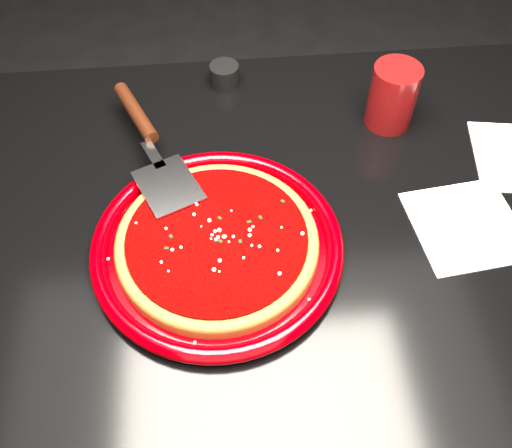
{
  "coord_description": "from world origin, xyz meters",
  "views": [
    {
      "loc": [
        -0.09,
        -0.54,
        1.45
      ],
      "look_at": [
        -0.04,
        -0.03,
        0.77
      ],
      "focal_mm": 40.0,
      "sensor_mm": 36.0,
      "label": 1
    }
  ],
  "objects": [
    {
      "name": "floor",
      "position": [
        0.0,
        0.0,
        -0.01
      ],
      "size": [
        4.0,
        4.0,
        0.01
      ],
      "primitive_type": "cube",
      "color": "black",
      "rests_on": "ground"
    },
    {
      "name": "table",
      "position": [
        0.0,
        0.0,
        0.38
      ],
      "size": [
        1.2,
        0.8,
        0.75
      ],
      "primitive_type": "cube",
      "color": "black",
      "rests_on": "floor"
    },
    {
      "name": "plate",
      "position": [
        -0.1,
        -0.06,
        0.76
      ],
      "size": [
        0.45,
        0.45,
        0.03
      ],
      "primitive_type": "cylinder",
      "rotation": [
        0.0,
        0.0,
        -0.24
      ],
      "color": "#760003",
      "rests_on": "table"
    },
    {
      "name": "pizza_crust",
      "position": [
        -0.1,
        -0.06,
        0.77
      ],
      "size": [
        0.36,
        0.36,
        0.01
      ],
      "primitive_type": "cylinder",
      "rotation": [
        0.0,
        0.0,
        -0.24
      ],
      "color": "brown",
      "rests_on": "plate"
    },
    {
      "name": "pizza_crust_rim",
      "position": [
        -0.1,
        -0.06,
        0.78
      ],
      "size": [
        0.36,
        0.36,
        0.02
      ],
      "primitive_type": "torus",
      "rotation": [
        0.0,
        0.0,
        -0.24
      ],
      "color": "brown",
      "rests_on": "plate"
    },
    {
      "name": "pizza_sauce",
      "position": [
        -0.1,
        -0.06,
        0.78
      ],
      "size": [
        0.32,
        0.32,
        0.01
      ],
      "primitive_type": "cylinder",
      "rotation": [
        0.0,
        0.0,
        -0.24
      ],
      "color": "#6A0101",
      "rests_on": "plate"
    },
    {
      "name": "parmesan_dusting",
      "position": [
        -0.1,
        -0.06,
        0.79
      ],
      "size": [
        0.26,
        0.26,
        0.01
      ],
      "primitive_type": null,
      "color": "#F5E7C0",
      "rests_on": "plate"
    },
    {
      "name": "basil_flecks",
      "position": [
        -0.1,
        -0.06,
        0.79
      ],
      "size": [
        0.23,
        0.23,
        0.0
      ],
      "primitive_type": null,
      "color": "black",
      "rests_on": "plate"
    },
    {
      "name": "pizza_server",
      "position": [
        -0.2,
        0.13,
        0.8
      ],
      "size": [
        0.23,
        0.36,
        0.03
      ],
      "primitive_type": null,
      "rotation": [
        0.0,
        0.0,
        0.41
      ],
      "color": "#B9BBC0",
      "rests_on": "plate"
    },
    {
      "name": "cup",
      "position": [
        0.21,
        0.2,
        0.81
      ],
      "size": [
        0.09,
        0.09,
        0.11
      ],
      "primitive_type": "cylinder",
      "rotation": [
        0.0,
        0.0,
        -0.06
      ],
      "color": "maroon",
      "rests_on": "table"
    },
    {
      "name": "napkin_a",
      "position": [
        0.28,
        -0.04,
        0.75
      ],
      "size": [
        0.18,
        0.18,
        0.0
      ],
      "primitive_type": "cube",
      "rotation": [
        0.0,
        0.0,
        0.11
      ],
      "color": "white",
      "rests_on": "table"
    },
    {
      "name": "ramekin",
      "position": [
        -0.07,
        0.33,
        0.77
      ],
      "size": [
        0.06,
        0.06,
        0.04
      ],
      "primitive_type": "cylinder",
      "rotation": [
        0.0,
        0.0,
        0.11
      ],
      "color": "black",
      "rests_on": "table"
    }
  ]
}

